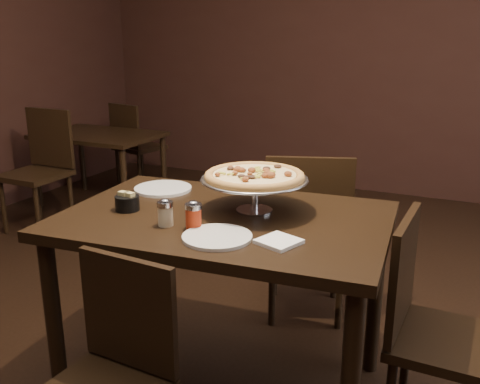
% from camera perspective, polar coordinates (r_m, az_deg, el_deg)
% --- Properties ---
extents(room, '(6.04, 7.04, 2.84)m').
position_cam_1_polar(room, '(2.13, -1.70, 12.33)').
color(room, black).
rests_on(room, ground).
extents(dining_table, '(1.41, 1.00, 0.84)m').
position_cam_1_polar(dining_table, '(2.25, -1.69, -5.16)').
color(dining_table, black).
rests_on(dining_table, ground).
extents(background_table, '(1.09, 0.73, 0.68)m').
position_cam_1_polar(background_table, '(5.11, -14.78, 5.08)').
color(background_table, black).
rests_on(background_table, ground).
extents(pizza_stand, '(0.45, 0.45, 0.19)m').
position_cam_1_polar(pizza_stand, '(2.22, 1.55, 1.66)').
color(pizza_stand, '#B7B7BF').
rests_on(pizza_stand, dining_table).
extents(parmesan_shaker, '(0.06, 0.06, 0.11)m').
position_cam_1_polar(parmesan_shaker, '(2.10, -7.97, -2.23)').
color(parmesan_shaker, beige).
rests_on(parmesan_shaker, dining_table).
extents(pepper_flake_shaker, '(0.06, 0.06, 0.11)m').
position_cam_1_polar(pepper_flake_shaker, '(2.06, -4.99, -2.51)').
color(pepper_flake_shaker, maroon).
rests_on(pepper_flake_shaker, dining_table).
extents(packet_caddy, '(0.10, 0.10, 0.08)m').
position_cam_1_polar(packet_caddy, '(2.32, -11.95, -1.09)').
color(packet_caddy, black).
rests_on(packet_caddy, dining_table).
extents(napkin_stack, '(0.17, 0.17, 0.01)m').
position_cam_1_polar(napkin_stack, '(1.93, 4.15, -5.29)').
color(napkin_stack, white).
rests_on(napkin_stack, dining_table).
extents(plate_left, '(0.27, 0.27, 0.01)m').
position_cam_1_polar(plate_left, '(2.59, -8.21, 0.36)').
color(plate_left, silver).
rests_on(plate_left, dining_table).
extents(plate_near, '(0.26, 0.26, 0.01)m').
position_cam_1_polar(plate_near, '(1.97, -2.45, -4.81)').
color(plate_near, silver).
rests_on(plate_near, dining_table).
extents(serving_spatula, '(0.16, 0.16, 0.02)m').
position_cam_1_polar(serving_spatula, '(2.11, 0.61, 0.74)').
color(serving_spatula, '#B7B7BF').
rests_on(serving_spatula, pizza_stand).
extents(chair_far, '(0.57, 0.57, 0.96)m').
position_cam_1_polar(chair_far, '(2.95, 7.19, -4.08)').
color(chair_far, black).
rests_on(chair_far, ground).
extents(chair_near, '(0.42, 0.42, 0.84)m').
position_cam_1_polar(chair_near, '(1.95, -13.69, -18.28)').
color(chair_near, black).
rests_on(chair_near, ground).
extents(chair_side, '(0.44, 0.44, 0.91)m').
position_cam_1_polar(chair_side, '(2.22, 19.68, -13.11)').
color(chair_side, black).
rests_on(chair_side, ground).
extents(bg_chair_far, '(0.50, 0.50, 0.89)m').
position_cam_1_polar(bg_chair_far, '(5.61, -11.22, 5.19)').
color(bg_chair_far, black).
rests_on(bg_chair_far, ground).
extents(bg_chair_near, '(0.46, 0.46, 0.97)m').
position_cam_1_polar(bg_chair_near, '(4.64, -20.47, 2.72)').
color(bg_chair_near, black).
rests_on(bg_chair_near, ground).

